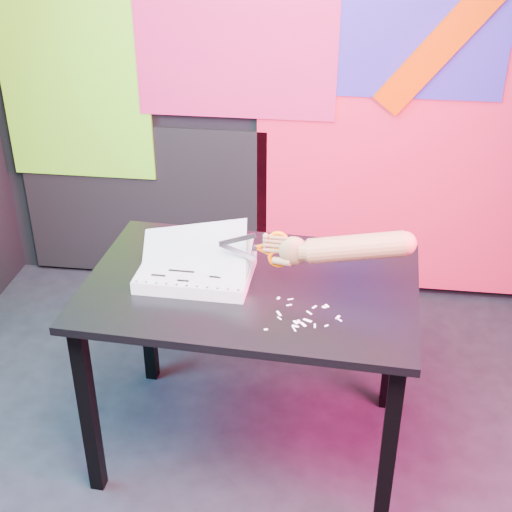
# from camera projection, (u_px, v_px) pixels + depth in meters

# --- Properties ---
(room) EXTENTS (3.01, 3.01, 2.71)m
(room) POSITION_uv_depth(u_px,v_px,m) (242.00, 148.00, 1.97)
(room) COLOR #24252C
(room) RESTS_ON ground
(backdrop) EXTENTS (2.88, 0.05, 2.08)m
(backdrop) POSITION_uv_depth(u_px,v_px,m) (300.00, 118.00, 3.42)
(backdrop) COLOR #EF1C43
(backdrop) RESTS_ON ground
(work_table) EXTENTS (1.20, 0.83, 0.75)m
(work_table) POSITION_uv_depth(u_px,v_px,m) (251.00, 305.00, 2.54)
(work_table) COLOR black
(work_table) RESTS_ON ground
(printout_stack) EXTENTS (0.41, 0.30, 0.21)m
(printout_stack) POSITION_uv_depth(u_px,v_px,m) (196.00, 271.00, 2.51)
(printout_stack) COLOR white
(printout_stack) RESTS_ON work_table
(scissors) EXTENTS (0.24, 0.02, 0.14)m
(scissors) POSITION_uv_depth(u_px,v_px,m) (273.00, 249.00, 2.40)
(scissors) COLOR silver
(scissors) RESTS_ON printout_stack
(hand_forearm) EXTENTS (0.49, 0.11, 0.16)m
(hand_forearm) POSITION_uv_depth(u_px,v_px,m) (345.00, 248.00, 2.34)
(hand_forearm) COLOR #905C37
(hand_forearm) RESTS_ON work_table
(paper_clippings) EXTENTS (0.24, 0.20, 0.00)m
(paper_clippings) POSITION_uv_depth(u_px,v_px,m) (304.00, 317.00, 2.31)
(paper_clippings) COLOR white
(paper_clippings) RESTS_ON work_table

